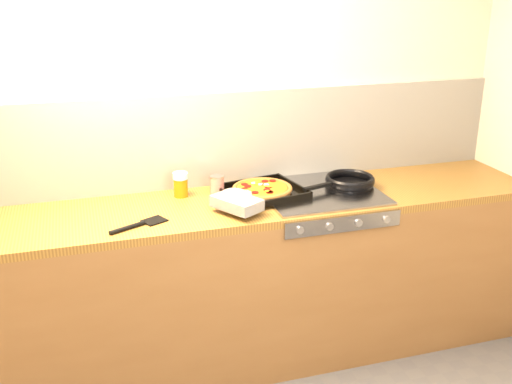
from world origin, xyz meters
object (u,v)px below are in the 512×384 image
object	(u,v)px
frying_pan	(349,181)
juice_glass	(181,184)
pizza_on_tray	(255,193)
tomato_can	(217,186)

from	to	relation	value
frying_pan	juice_glass	xyz separation A→B (m)	(-0.88, 0.14, 0.03)
pizza_on_tray	tomato_can	xyz separation A→B (m)	(-0.16, 0.14, 0.01)
pizza_on_tray	juice_glass	xyz separation A→B (m)	(-0.34, 0.17, 0.02)
tomato_can	juice_glass	size ratio (longest dim) A/B	0.82
pizza_on_tray	frying_pan	bearing A→B (deg)	4.00
pizza_on_tray	frying_pan	distance (m)	0.54
pizza_on_tray	frying_pan	size ratio (longest dim) A/B	1.15
pizza_on_tray	tomato_can	distance (m)	0.21
pizza_on_tray	juice_glass	distance (m)	0.38
pizza_on_tray	juice_glass	world-z (taller)	juice_glass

